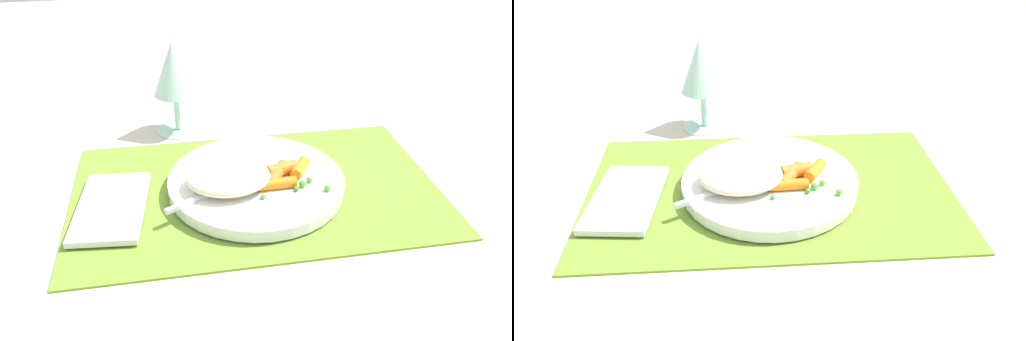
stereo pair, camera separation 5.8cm
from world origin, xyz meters
TOP-DOWN VIEW (x-y plane):
  - ground_plane at (0.00, 0.00)m, footprint 2.40×2.40m
  - placemat at (0.00, 0.00)m, footprint 0.49×0.30m
  - plate at (0.00, 0.00)m, footprint 0.24×0.24m
  - rice_mound at (-0.04, -0.02)m, footprint 0.11×0.09m
  - carrot_portion at (0.04, -0.01)m, footprint 0.08×0.06m
  - pea_scatter at (0.04, -0.02)m, footprint 0.09×0.08m
  - fork at (-0.02, -0.01)m, footprint 0.17×0.10m
  - wine_glass at (-0.10, 0.20)m, footprint 0.07×0.07m
  - napkin at (-0.19, -0.02)m, footprint 0.10×0.15m

SIDE VIEW (x-z plane):
  - ground_plane at x=0.00m, z-range 0.00..0.00m
  - placemat at x=0.00m, z-range 0.00..0.01m
  - napkin at x=-0.19m, z-range 0.01..0.01m
  - plate at x=0.00m, z-range 0.01..0.02m
  - fork at x=-0.02m, z-range 0.02..0.03m
  - pea_scatter at x=0.04m, z-range 0.02..0.03m
  - carrot_portion at x=0.04m, z-range 0.02..0.04m
  - rice_mound at x=-0.04m, z-range 0.02..0.05m
  - wine_glass at x=-0.10m, z-range 0.03..0.18m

